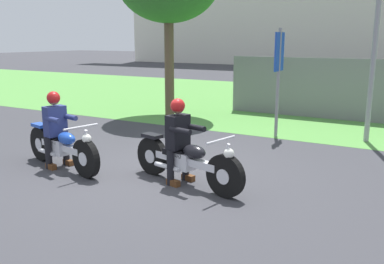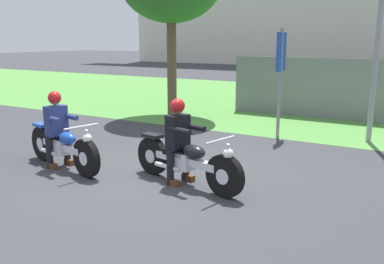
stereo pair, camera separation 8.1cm
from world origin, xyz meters
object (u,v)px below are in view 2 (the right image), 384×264
object	(u,v)px
motorcycle_lead	(186,161)
rider_lead	(179,134)
motorcycle_follow	(63,147)
rider_follow	(57,123)
sign_banner	(281,66)

from	to	relation	value
motorcycle_lead	rider_lead	size ratio (longest dim) A/B	1.60
motorcycle_follow	rider_follow	size ratio (longest dim) A/B	1.54
rider_follow	motorcycle_lead	bearing A→B (deg)	19.94
rider_follow	sign_banner	bearing A→B (deg)	70.93
rider_lead	sign_banner	size ratio (longest dim) A/B	0.54
motorcycle_lead	sign_banner	world-z (taller)	sign_banner
motorcycle_follow	rider_follow	world-z (taller)	rider_follow
motorcycle_follow	sign_banner	world-z (taller)	sign_banner
rider_follow	sign_banner	world-z (taller)	sign_banner
rider_lead	motorcycle_follow	world-z (taller)	rider_lead
motorcycle_follow	motorcycle_lead	bearing A→B (deg)	21.32
sign_banner	rider_lead	bearing A→B (deg)	-94.71
rider_lead	motorcycle_follow	xyz separation A→B (m)	(-2.27, -0.39, -0.42)
rider_lead	sign_banner	bearing A→B (deg)	98.47
rider_follow	sign_banner	xyz separation A→B (m)	(2.77, 4.39, 0.89)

